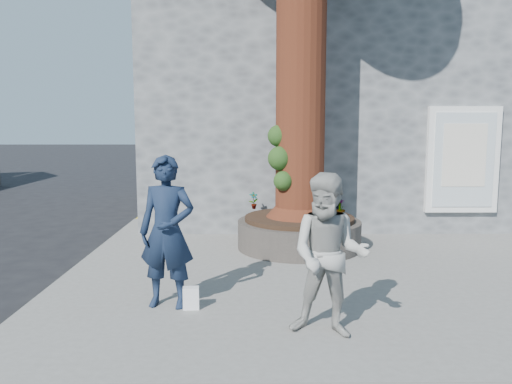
{
  "coord_description": "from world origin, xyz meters",
  "views": [
    {
      "loc": [
        -0.09,
        -7.18,
        2.39
      ],
      "look_at": [
        -0.01,
        1.47,
        1.25
      ],
      "focal_mm": 35.0,
      "sensor_mm": 36.0,
      "label": 1
    }
  ],
  "objects": [
    {
      "name": "shopping_bag",
      "position": [
        -0.85,
        -1.17,
        0.26
      ],
      "size": [
        0.21,
        0.14,
        0.28
      ],
      "primitive_type": "cube",
      "rotation": [
        0.0,
        0.0,
        0.09
      ],
      "color": "white",
      "rests_on": "pavement"
    },
    {
      "name": "plant_b",
      "position": [
        1.65,
        2.85,
        0.94
      ],
      "size": [
        0.32,
        0.32,
        0.43
      ],
      "primitive_type": "imported",
      "rotation": [
        0.0,
        0.0,
        2.12
      ],
      "color": "gray",
      "rests_on": "planter"
    },
    {
      "name": "ground",
      "position": [
        0.0,
        0.0,
        0.0
      ],
      "size": [
        120.0,
        120.0,
        0.0
      ],
      "primitive_type": "plane",
      "color": "black",
      "rests_on": "ground"
    },
    {
      "name": "plant_d",
      "position": [
        1.65,
        2.85,
        0.87
      ],
      "size": [
        0.3,
        0.32,
        0.3
      ],
      "primitive_type": "imported",
      "rotation": [
        0.0,
        0.0,
        4.98
      ],
      "color": "gray",
      "rests_on": "planter"
    },
    {
      "name": "plant_c",
      "position": [
        1.55,
        1.92,
        0.89
      ],
      "size": [
        0.26,
        0.26,
        0.33
      ],
      "primitive_type": "imported",
      "rotation": [
        0.0,
        0.0,
        3.79
      ],
      "color": "gray",
      "rests_on": "planter"
    },
    {
      "name": "stone_shop",
      "position": [
        2.5,
        7.2,
        3.16
      ],
      "size": [
        10.3,
        8.3,
        6.3
      ],
      "color": "#55575B",
      "rests_on": "ground"
    },
    {
      "name": "plant_a",
      "position": [
        -0.05,
        2.85,
        0.89
      ],
      "size": [
        0.22,
        0.18,
        0.35
      ],
      "primitive_type": "imported",
      "rotation": [
        0.0,
        0.0,
        0.36
      ],
      "color": "gray",
      "rests_on": "planter"
    },
    {
      "name": "planter",
      "position": [
        0.8,
        2.0,
        0.41
      ],
      "size": [
        2.3,
        2.3,
        0.6
      ],
      "color": "black",
      "rests_on": "pavement"
    },
    {
      "name": "pavement",
      "position": [
        1.5,
        1.0,
        0.06
      ],
      "size": [
        9.0,
        8.0,
        0.12
      ],
      "primitive_type": "cube",
      "color": "slate",
      "rests_on": "ground"
    },
    {
      "name": "yellow_line",
      "position": [
        -3.05,
        1.0,
        0.0
      ],
      "size": [
        0.1,
        30.0,
        0.01
      ],
      "primitive_type": "cube",
      "color": "yellow",
      "rests_on": "ground"
    },
    {
      "name": "man",
      "position": [
        -1.15,
        -1.05,
        1.08
      ],
      "size": [
        0.76,
        0.55,
        1.92
      ],
      "primitive_type": "imported",
      "rotation": [
        0.0,
        0.0,
        -0.14
      ],
      "color": "#131F36",
      "rests_on": "pavement"
    },
    {
      "name": "woman",
      "position": [
        0.74,
        -1.96,
        1.01
      ],
      "size": [
        1.02,
        0.89,
        1.78
      ],
      "primitive_type": "imported",
      "rotation": [
        0.0,
        0.0,
        -0.29
      ],
      "color": "#A4A39D",
      "rests_on": "pavement"
    }
  ]
}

